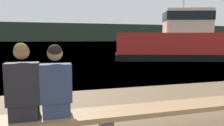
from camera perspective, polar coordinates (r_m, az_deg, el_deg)
name	(u,v)px	position (r m, az deg, el deg)	size (l,w,h in m)	color
water_surface	(52,41)	(126.18, -15.32, 5.49)	(240.00, 240.00, 0.00)	#426B8E
far_shoreline	(52,32)	(123.94, -15.37, 7.71)	(600.00, 12.00, 9.66)	#2D3D2D
bench_main	(106,117)	(3.24, -1.58, -13.96)	(5.68, 0.50, 0.45)	#8E6B47
person_left	(23,88)	(3.04, -22.15, -6.07)	(0.41, 0.42, 0.99)	black
person_right	(56,87)	(3.03, -14.46, -5.98)	(0.41, 0.42, 0.97)	navy
tugboat_red	(181,44)	(16.08, 17.62, 4.81)	(9.42, 5.46, 6.43)	red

